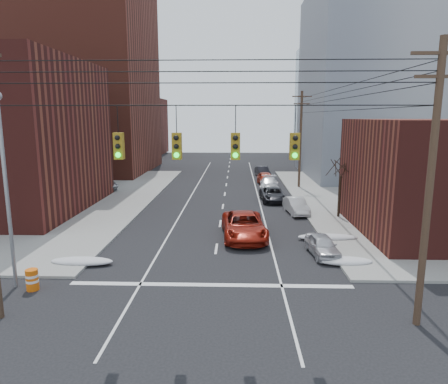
# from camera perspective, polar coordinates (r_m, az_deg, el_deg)

# --- Properties ---
(ground) EXTENTS (160.00, 160.00, 0.00)m
(ground) POSITION_cam_1_polar(r_m,az_deg,el_deg) (14.57, -3.72, -23.53)
(ground) COLOR black
(ground) RESTS_ON ground
(building_brick_tall) EXTENTS (24.00, 20.00, 30.00)m
(building_brick_tall) POSITION_cam_1_polar(r_m,az_deg,el_deg) (65.43, -21.77, 15.98)
(building_brick_tall) COLOR maroon
(building_brick_tall) RESTS_ON ground
(building_brick_far) EXTENTS (22.00, 18.00, 12.00)m
(building_brick_far) POSITION_cam_1_polar(r_m,az_deg,el_deg) (90.22, -15.96, 8.94)
(building_brick_far) COLOR #511C18
(building_brick_far) RESTS_ON ground
(building_office) EXTENTS (22.00, 20.00, 25.00)m
(building_office) POSITION_cam_1_polar(r_m,az_deg,el_deg) (59.85, 22.82, 14.05)
(building_office) COLOR gray
(building_office) RESTS_ON ground
(building_glass) EXTENTS (20.00, 18.00, 22.00)m
(building_glass) POSITION_cam_1_polar(r_m,az_deg,el_deg) (85.12, 17.73, 12.14)
(building_glass) COLOR gray
(building_glass) RESTS_ON ground
(utility_pole_right) EXTENTS (2.20, 0.28, 11.00)m
(utility_pole_right) POSITION_cam_1_polar(r_m,az_deg,el_deg) (16.81, 27.36, 1.28)
(utility_pole_right) COLOR #473323
(utility_pole_right) RESTS_ON ground
(utility_pole_far) EXTENTS (2.20, 0.28, 11.00)m
(utility_pole_far) POSITION_cam_1_polar(r_m,az_deg,el_deg) (46.61, 10.87, 7.59)
(utility_pole_far) COLOR #473323
(utility_pole_far) RESTS_ON ground
(traffic_signals) EXTENTS (17.00, 0.42, 2.02)m
(traffic_signals) POSITION_cam_1_polar(r_m,az_deg,el_deg) (15.02, -2.60, 6.81)
(traffic_signals) COLOR black
(traffic_signals) RESTS_ON ground
(street_light) EXTENTS (0.44, 0.44, 9.32)m
(street_light) POSITION_cam_1_polar(r_m,az_deg,el_deg) (21.11, -28.83, 2.18)
(street_light) COLOR gray
(street_light) RESTS_ON ground
(bare_tree) EXTENTS (2.09, 2.20, 4.93)m
(bare_tree) POSITION_cam_1_polar(r_m,az_deg,el_deg) (33.56, 16.18, 0.23)
(bare_tree) COLOR black
(bare_tree) RESTS_ON ground
(snow_nw) EXTENTS (3.50, 1.08, 0.42)m
(snow_nw) POSITION_cam_1_polar(r_m,az_deg,el_deg) (24.05, -19.64, -9.30)
(snow_nw) COLOR silver
(snow_nw) RESTS_ON ground
(snow_ne) EXTENTS (3.00, 1.08, 0.42)m
(snow_ne) POSITION_cam_1_polar(r_m,az_deg,el_deg) (23.72, 16.97, -9.42)
(snow_ne) COLOR silver
(snow_ne) RESTS_ON ground
(snow_east_far) EXTENTS (4.00, 1.08, 0.42)m
(snow_east_far) POSITION_cam_1_polar(r_m,az_deg,el_deg) (27.86, 14.59, -6.27)
(snow_east_far) COLOR silver
(snow_east_far) RESTS_ON ground
(red_pickup) EXTENTS (3.28, 6.33, 1.70)m
(red_pickup) POSITION_cam_1_polar(r_m,az_deg,el_deg) (27.37, 2.87, -4.83)
(red_pickup) COLOR maroon
(red_pickup) RESTS_ON ground
(parked_car_a) EXTENTS (1.81, 3.75, 1.23)m
(parked_car_a) POSITION_cam_1_polar(r_m,az_deg,el_deg) (24.74, 13.87, -7.42)
(parked_car_a) COLOR silver
(parked_car_a) RESTS_ON ground
(parked_car_b) EXTENTS (1.93, 4.24, 1.35)m
(parked_car_b) POSITION_cam_1_polar(r_m,az_deg,el_deg) (34.70, 10.27, -1.95)
(parked_car_b) COLOR silver
(parked_car_b) RESTS_ON ground
(parked_car_c) EXTENTS (2.46, 4.90, 1.33)m
(parked_car_c) POSITION_cam_1_polar(r_m,az_deg,el_deg) (39.41, 6.96, -0.35)
(parked_car_c) COLOR black
(parked_car_c) RESTS_ON ground
(parked_car_d) EXTENTS (2.38, 5.17, 1.46)m
(parked_car_d) POSITION_cam_1_polar(r_m,az_deg,el_deg) (45.03, 6.46, 1.13)
(parked_car_d) COLOR #B6B6BB
(parked_car_d) RESTS_ON ground
(parked_car_e) EXTENTS (2.10, 4.58, 1.52)m
(parked_car_e) POSITION_cam_1_polar(r_m,az_deg,el_deg) (48.86, 5.97, 1.93)
(parked_car_e) COLOR maroon
(parked_car_e) RESTS_ON ground
(parked_car_f) EXTENTS (2.07, 4.46, 1.42)m
(parked_car_f) POSITION_cam_1_polar(r_m,az_deg,el_deg) (55.22, 5.50, 2.90)
(parked_car_f) COLOR black
(parked_car_f) RESTS_ON ground
(lot_car_a) EXTENTS (4.09, 1.96, 1.29)m
(lot_car_a) POSITION_cam_1_polar(r_m,az_deg,el_deg) (35.65, -26.30, -2.37)
(lot_car_a) COLOR silver
(lot_car_a) RESTS_ON sidewalk_nw
(lot_car_b) EXTENTS (5.69, 3.76, 1.45)m
(lot_car_b) POSITION_cam_1_polar(r_m,az_deg,el_deg) (46.06, -17.94, 1.07)
(lot_car_b) COLOR #A4A4A9
(lot_car_b) RESTS_ON sidewalk_nw
(lot_car_d) EXTENTS (4.51, 2.65, 1.44)m
(lot_car_d) POSITION_cam_1_polar(r_m,az_deg,el_deg) (45.87, -23.80, 0.63)
(lot_car_d) COLOR silver
(lot_car_d) RESTS_ON sidewalk_nw
(construction_barrel) EXTENTS (0.72, 0.72, 1.03)m
(construction_barrel) POSITION_cam_1_polar(r_m,az_deg,el_deg) (21.57, -25.72, -11.19)
(construction_barrel) COLOR #DC5A0B
(construction_barrel) RESTS_ON ground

